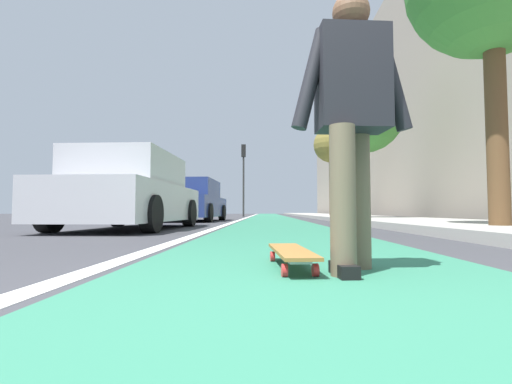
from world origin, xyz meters
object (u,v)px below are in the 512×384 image
at_px(parked_car_near, 131,193).
at_px(street_tree_mid, 365,116).
at_px(street_tree_far, 332,146).
at_px(parked_car_mid, 193,202).
at_px(skateboard, 291,253).
at_px(traffic_light, 244,167).
at_px(skater_person, 352,111).

relative_size(parked_car_near, street_tree_mid, 0.85).
bearing_deg(street_tree_far, parked_car_mid, 135.27).
height_order(skateboard, traffic_light, traffic_light).
height_order(parked_car_mid, traffic_light, traffic_light).
bearing_deg(skater_person, skateboard, 66.60).
bearing_deg(street_tree_far, parked_car_near, 153.02).
distance_m(parked_car_mid, traffic_light, 10.93).
bearing_deg(street_tree_mid, traffic_light, 24.22).
xyz_separation_m(parked_car_near, parked_car_mid, (5.88, -0.05, -0.00)).
xyz_separation_m(skater_person, traffic_light, (21.40, 1.93, 2.28)).
height_order(skater_person, street_tree_mid, street_tree_mid).
bearing_deg(street_tree_mid, street_tree_far, 0.00).
height_order(skater_person, parked_car_near, skater_person).
relative_size(skateboard, traffic_light, 0.18).
height_order(traffic_light, street_tree_far, street_tree_far).
bearing_deg(parked_car_near, skateboard, -149.80).
bearing_deg(skateboard, parked_car_mid, 14.38).
relative_size(parked_car_mid, traffic_light, 0.97).
bearing_deg(street_tree_far, street_tree_mid, -180.00).
relative_size(skater_person, street_tree_mid, 0.33).
height_order(parked_car_near, parked_car_mid, parked_car_near).
distance_m(skateboard, parked_car_mid, 11.04).
bearing_deg(street_tree_far, skateboard, 168.83).
height_order(skateboard, street_tree_mid, street_tree_mid).
bearing_deg(parked_car_mid, skateboard, -165.62).
xyz_separation_m(skateboard, traffic_light, (21.26, 1.58, 3.12)).
bearing_deg(parked_car_mid, parked_car_near, 179.48).
xyz_separation_m(skater_person, street_tree_mid, (10.52, -2.97, 2.73)).
height_order(skateboard, street_tree_far, street_tree_far).
height_order(skateboard, parked_car_mid, parked_car_mid).
bearing_deg(street_tree_mid, parked_car_mid, 87.04).
distance_m(parked_car_near, street_tree_far, 13.80).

